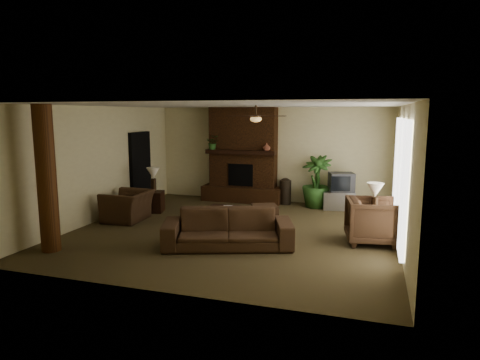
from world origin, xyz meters
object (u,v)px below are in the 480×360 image
(armchair_left, at_px, (128,201))
(floor_plant, at_px, (316,193))
(lamp_right, at_px, (375,192))
(floor_vase, at_px, (285,189))
(side_table_left, at_px, (154,202))
(armchair_right, at_px, (373,219))
(tv_stand, at_px, (339,200))
(lamp_left, at_px, (153,175))
(sofa, at_px, (228,222))
(ottoman, at_px, (265,213))
(side_table_right, at_px, (373,226))
(log_column, at_px, (47,179))
(coffee_table, at_px, (232,211))

(armchair_left, distance_m, floor_plant, 5.14)
(armchair_left, bearing_deg, floor_plant, 121.79)
(lamp_right, bearing_deg, floor_vase, 130.79)
(armchair_left, height_order, side_table_left, armchair_left)
(armchair_right, relative_size, tv_stand, 1.20)
(lamp_left, bearing_deg, sofa, -38.18)
(tv_stand, xyz_separation_m, floor_vase, (-1.55, 0.23, 0.18))
(ottoman, height_order, floor_plant, floor_plant)
(floor_plant, xyz_separation_m, side_table_right, (1.56, -2.67, -0.13))
(sofa, height_order, armchair_left, sofa)
(side_table_left, bearing_deg, log_column, -94.69)
(side_table_left, bearing_deg, tv_stand, 20.97)
(tv_stand, relative_size, lamp_left, 1.31)
(floor_plant, distance_m, lamp_right, 3.19)
(log_column, height_order, side_table_left, log_column)
(sofa, relative_size, tv_stand, 2.98)
(armchair_right, relative_size, floor_vase, 1.33)
(log_column, distance_m, tv_stand, 7.40)
(ottoman, distance_m, side_table_left, 3.11)
(armchair_right, distance_m, side_table_left, 5.75)
(coffee_table, bearing_deg, armchair_left, -174.20)
(log_column, distance_m, sofa, 3.54)
(armchair_right, relative_size, lamp_left, 1.57)
(floor_vase, bearing_deg, armchair_left, -137.26)
(log_column, height_order, tv_stand, log_column)
(armchair_left, relative_size, lamp_left, 1.72)
(ottoman, bearing_deg, log_column, -134.78)
(sofa, distance_m, coffee_table, 1.56)
(side_table_right, bearing_deg, ottoman, 164.93)
(log_column, height_order, coffee_table, log_column)
(sofa, height_order, lamp_left, lamp_left)
(floor_plant, distance_m, lamp_left, 4.54)
(armchair_left, distance_m, armchair_right, 5.78)
(coffee_table, height_order, ottoman, coffee_table)
(sofa, bearing_deg, log_column, -177.43)
(tv_stand, height_order, floor_plant, floor_plant)
(armchair_left, xyz_separation_m, lamp_right, (5.80, 0.20, 0.51))
(sofa, distance_m, armchair_left, 3.28)
(ottoman, distance_m, floor_plant, 2.22)
(armchair_left, height_order, floor_plant, armchair_left)
(lamp_left, height_order, lamp_right, same)
(ottoman, xyz_separation_m, lamp_right, (2.55, -0.74, 0.80))
(log_column, bearing_deg, armchair_left, 86.65)
(sofa, bearing_deg, side_table_right, 9.31)
(tv_stand, distance_m, side_table_right, 2.75)
(armchair_right, height_order, side_table_right, armchair_right)
(floor_plant, relative_size, side_table_left, 2.65)
(side_table_right, bearing_deg, floor_plant, 120.32)
(ottoman, distance_m, tv_stand, 2.50)
(log_column, xyz_separation_m, floor_vase, (3.47, 5.55, -0.97))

